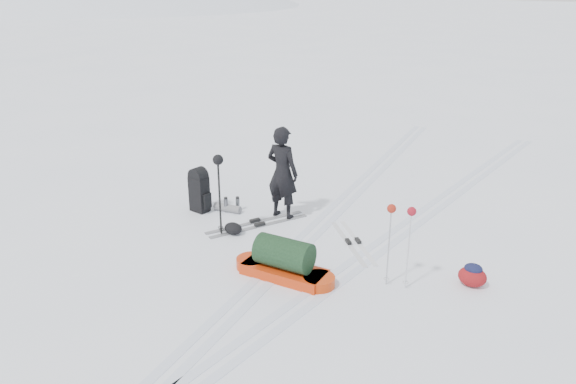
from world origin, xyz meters
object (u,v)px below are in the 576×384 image
skier (282,173)px  expedition_rucksack (203,191)px  ski_poles_black (218,170)px  pulk_sled (284,262)px

skier → expedition_rucksack: skier is taller
expedition_rucksack → ski_poles_black: 1.41m
ski_poles_black → skier: bearing=56.5°
skier → ski_poles_black: (-0.56, -1.22, 0.33)m
pulk_sled → ski_poles_black: size_ratio=1.13×
skier → pulk_sled: bearing=124.8°
expedition_rucksack → pulk_sled: bearing=-19.8°
skier → pulk_sled: size_ratio=1.06×
skier → pulk_sled: (1.18, -1.98, -0.65)m
pulk_sled → expedition_rucksack: size_ratio=1.73×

